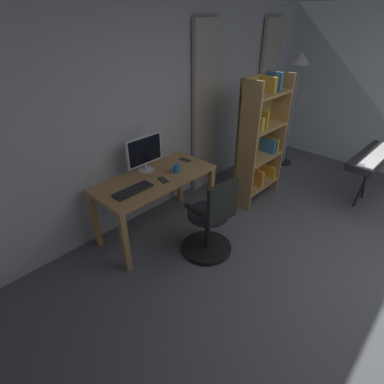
# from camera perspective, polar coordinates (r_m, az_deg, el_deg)

# --- Properties ---
(back_room_partition) EXTENTS (5.75, 0.10, 2.50)m
(back_room_partition) POSITION_cam_1_polar(r_m,az_deg,el_deg) (4.02, -3.09, 15.53)
(back_room_partition) COLOR silver
(back_room_partition) RESTS_ON ground
(curtain_left_panel) EXTENTS (0.52, 0.06, 2.28)m
(curtain_left_panel) POSITION_cam_1_polar(r_m,az_deg,el_deg) (5.59, 14.12, 17.89)
(curtain_left_panel) COLOR beige
(curtain_left_panel) RESTS_ON ground
(curtain_right_panel) EXTENTS (0.51, 0.06, 2.28)m
(curtain_right_panel) POSITION_cam_1_polar(r_m,az_deg,el_deg) (4.31, 2.76, 15.07)
(curtain_right_panel) COLOR beige
(curtain_right_panel) RESTS_ON ground
(desk) EXTENTS (1.40, 0.64, 0.74)m
(desk) POSITION_cam_1_polar(r_m,az_deg,el_deg) (3.43, -7.02, 1.41)
(desk) COLOR tan
(desk) RESTS_ON ground
(office_chair) EXTENTS (0.56, 0.56, 0.95)m
(office_chair) POSITION_cam_1_polar(r_m,az_deg,el_deg) (3.16, 3.75, -5.50)
(office_chair) COLOR black
(office_chair) RESTS_ON ground
(computer_monitor) EXTENTS (0.48, 0.18, 0.42)m
(computer_monitor) POSITION_cam_1_polar(r_m,az_deg,el_deg) (3.45, -9.09, 7.61)
(computer_monitor) COLOR white
(computer_monitor) RESTS_ON desk
(computer_keyboard) EXTENTS (0.43, 0.14, 0.02)m
(computer_keyboard) POSITION_cam_1_polar(r_m,az_deg,el_deg) (3.13, -11.20, 0.33)
(computer_keyboard) COLOR #232328
(computer_keyboard) RESTS_ON desk
(cell_phone_face_up) EXTENTS (0.09, 0.15, 0.01)m
(cell_phone_face_up) POSITION_cam_1_polar(r_m,az_deg,el_deg) (3.75, -1.32, 6.17)
(cell_phone_face_up) COLOR #333338
(cell_phone_face_up) RESTS_ON desk
(cell_phone_by_monitor) EXTENTS (0.10, 0.16, 0.01)m
(cell_phone_by_monitor) POSITION_cam_1_polar(r_m,az_deg,el_deg) (3.29, -5.51, 2.33)
(cell_phone_by_monitor) COLOR #333338
(cell_phone_by_monitor) RESTS_ON desk
(mug_coffee) EXTENTS (0.13, 0.09, 0.09)m
(mug_coffee) POSITION_cam_1_polar(r_m,az_deg,el_deg) (3.44, -2.98, 4.52)
(mug_coffee) COLOR teal
(mug_coffee) RESTS_ON desk
(bookshelf) EXTENTS (0.77, 0.30, 1.72)m
(bookshelf) POSITION_cam_1_polar(r_m,az_deg,el_deg) (4.16, 12.72, 9.51)
(bookshelf) COLOR tan
(bookshelf) RESTS_ON ground
(piano_keyboard) EXTENTS (1.13, 0.34, 0.76)m
(piano_keyboard) POSITION_cam_1_polar(r_m,az_deg,el_deg) (4.60, 31.27, 5.61)
(piano_keyboard) COLOR black
(piano_keyboard) RESTS_ON ground
(floor_lamp) EXTENTS (0.30, 0.30, 1.84)m
(floor_lamp) POSITION_cam_1_polar(r_m,az_deg,el_deg) (5.25, 19.65, 20.51)
(floor_lamp) COLOR black
(floor_lamp) RESTS_ON ground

